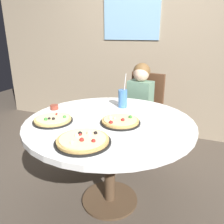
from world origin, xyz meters
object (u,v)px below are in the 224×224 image
(chair_wooden, at_px, (143,110))
(sauce_bowl, at_px, (54,107))
(diner_child, at_px, (137,118))
(pizza_pepperoni, at_px, (53,120))
(pizza_veggie, at_px, (120,121))
(pizza_cheese, at_px, (84,141))
(soda_cup, at_px, (123,99))
(dining_table, at_px, (110,131))
(plate_small, at_px, (95,108))

(chair_wooden, xyz_separation_m, sauce_bowl, (-0.56, -0.92, 0.24))
(diner_child, distance_m, pizza_pepperoni, 1.10)
(pizza_veggie, xyz_separation_m, pizza_cheese, (-0.09, -0.38, 0.00))
(diner_child, height_order, soda_cup, diner_child)
(pizza_cheese, bearing_deg, chair_wooden, 89.59)
(pizza_pepperoni, bearing_deg, dining_table, 27.06)
(pizza_veggie, bearing_deg, pizza_cheese, -103.76)
(chair_wooden, relative_size, soda_cup, 3.09)
(pizza_veggie, relative_size, pizza_pepperoni, 1.00)
(soda_cup, distance_m, plate_small, 0.26)
(chair_wooden, height_order, pizza_cheese, chair_wooden)
(dining_table, xyz_separation_m, soda_cup, (-0.02, 0.34, 0.17))
(diner_child, xyz_separation_m, plate_small, (-0.21, -0.60, 0.27))
(pizza_cheese, height_order, sauce_bowl, pizza_cheese)
(chair_wooden, relative_size, pizza_cheese, 2.74)
(dining_table, distance_m, pizza_veggie, 0.15)
(pizza_veggie, height_order, soda_cup, soda_cup)
(pizza_cheese, distance_m, soda_cup, 0.76)
(dining_table, bearing_deg, pizza_pepperoni, -152.94)
(chair_wooden, bearing_deg, pizza_pepperoni, -108.59)
(dining_table, distance_m, diner_child, 0.82)
(dining_table, xyz_separation_m, pizza_pepperoni, (-0.38, -0.19, 0.11))
(chair_wooden, bearing_deg, sauce_bowl, -121.28)
(diner_child, xyz_separation_m, pizza_veggie, (0.11, -0.83, 0.28))
(soda_cup, relative_size, plate_small, 1.71)
(pizza_cheese, relative_size, pizza_pepperoni, 1.16)
(dining_table, relative_size, soda_cup, 4.19)
(pizza_pepperoni, relative_size, soda_cup, 0.97)
(diner_child, bearing_deg, pizza_pepperoni, -110.33)
(pizza_veggie, xyz_separation_m, sauce_bowl, (-0.65, 0.08, 0.00))
(pizza_veggie, xyz_separation_m, soda_cup, (-0.12, 0.37, 0.06))
(chair_wooden, bearing_deg, diner_child, -98.46)
(dining_table, distance_m, chair_wooden, 0.99)
(chair_wooden, bearing_deg, plate_small, -107.09)
(pizza_pepperoni, bearing_deg, sauce_bowl, 123.79)
(dining_table, xyz_separation_m, diner_child, (-0.01, 0.80, -0.18))
(pizza_pepperoni, bearing_deg, soda_cup, 55.71)
(dining_table, xyz_separation_m, pizza_cheese, (0.00, -0.41, 0.11))
(soda_cup, bearing_deg, pizza_pepperoni, -124.29)
(dining_table, bearing_deg, sauce_bowl, 174.25)
(diner_child, relative_size, pizza_pepperoni, 3.63)
(soda_cup, xyz_separation_m, sauce_bowl, (-0.53, -0.28, -0.06))
(sauce_bowl, xyz_separation_m, plate_small, (0.32, 0.14, -0.02))
(chair_wooden, relative_size, pizza_veggie, 3.18)
(dining_table, bearing_deg, chair_wooden, 89.14)
(dining_table, xyz_separation_m, sauce_bowl, (-0.55, 0.06, 0.11))
(pizza_cheese, height_order, plate_small, pizza_cheese)
(pizza_veggie, bearing_deg, diner_child, 97.63)
(pizza_veggie, height_order, pizza_pepperoni, same)
(sauce_bowl, distance_m, plate_small, 0.35)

